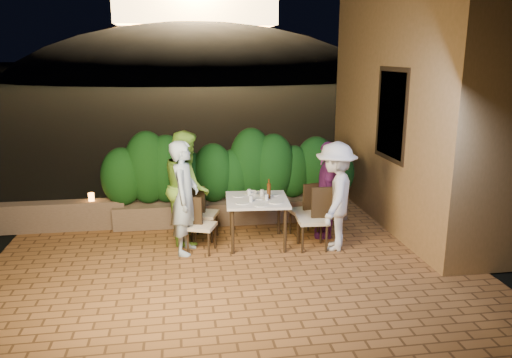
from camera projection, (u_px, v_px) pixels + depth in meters
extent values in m
plane|color=black|center=(236.00, 276.00, 6.92)|extent=(400.00, 400.00, 0.00)
cube|color=brown|center=(233.00, 265.00, 7.42)|extent=(7.00, 6.00, 0.15)
cube|color=#A1753F|center=(425.00, 82.00, 8.77)|extent=(1.60, 5.00, 5.00)
cube|color=black|center=(393.00, 114.00, 8.29)|extent=(0.08, 1.00, 1.40)
cube|color=black|center=(392.00, 115.00, 8.29)|extent=(0.06, 1.15, 1.55)
cube|color=brown|center=(232.00, 211.00, 9.10)|extent=(4.20, 0.55, 0.40)
cube|color=brown|center=(61.00, 216.00, 8.64)|extent=(2.20, 0.30, 0.50)
ellipsoid|color=black|center=(198.00, 109.00, 65.69)|extent=(52.00, 40.00, 22.00)
cylinder|color=white|center=(242.00, 203.00, 7.66)|extent=(0.21, 0.21, 0.01)
cylinder|color=white|center=(238.00, 196.00, 8.05)|extent=(0.20, 0.20, 0.01)
cylinder|color=white|center=(276.00, 202.00, 7.71)|extent=(0.24, 0.24, 0.01)
cylinder|color=white|center=(274.00, 194.00, 8.13)|extent=(0.20, 0.20, 0.01)
cylinder|color=white|center=(259.00, 198.00, 7.93)|extent=(0.19, 0.19, 0.01)
cylinder|color=white|center=(260.00, 205.00, 7.55)|extent=(0.20, 0.20, 0.01)
cylinder|color=silver|center=(251.00, 199.00, 7.72)|extent=(0.06, 0.06, 0.10)
cylinder|color=silver|center=(249.00, 192.00, 8.08)|extent=(0.06, 0.06, 0.10)
cylinder|color=silver|center=(267.00, 197.00, 7.80)|extent=(0.06, 0.06, 0.10)
cylinder|color=silver|center=(262.00, 193.00, 8.03)|extent=(0.06, 0.06, 0.11)
imported|color=white|center=(252.00, 193.00, 8.15)|extent=(0.22, 0.22, 0.04)
imported|color=#A2BED1|center=(185.00, 198.00, 7.52)|extent=(0.56, 0.72, 1.74)
imported|color=#7CBA3A|center=(187.00, 186.00, 8.03)|extent=(0.76, 0.94, 1.81)
imported|color=silver|center=(335.00, 196.00, 7.67)|extent=(1.03, 1.26, 1.70)
imported|color=#6B236A|center=(327.00, 190.00, 8.22)|extent=(0.64, 1.02, 1.61)
cylinder|color=orange|center=(91.00, 197.00, 8.65)|extent=(0.10, 0.10, 0.14)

